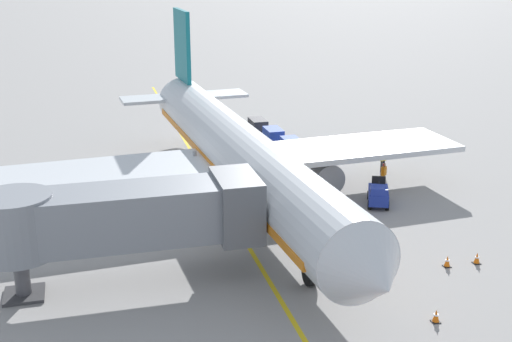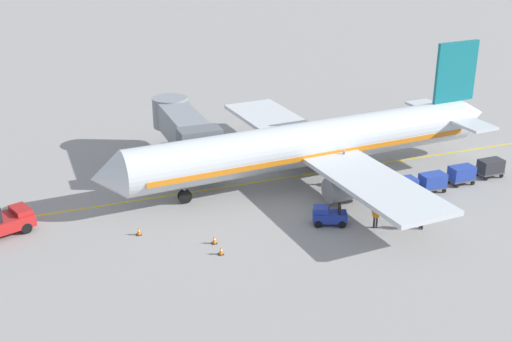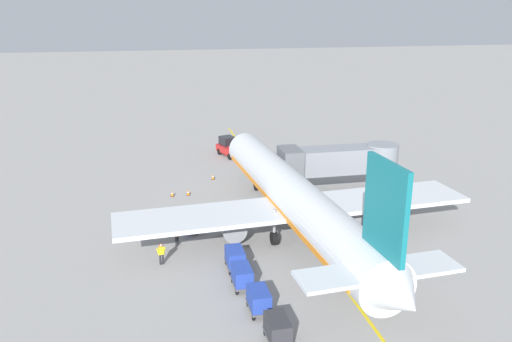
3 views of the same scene
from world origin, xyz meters
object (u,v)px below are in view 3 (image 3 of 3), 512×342
object	(u,v)px
jet_bridge	(339,160)
baggage_cart_third_in_train	(259,299)
ground_crew_wing_walker	(177,235)
ground_crew_loader	(161,253)
safety_cone_nose_right	(188,193)
safety_cone_wing_tip	(213,177)
parked_airliner	(294,198)
safety_cone_nose_left	(172,194)
baggage_cart_front	(235,257)
baggage_cart_second_in_train	(242,275)
baggage_tug_lead	(194,222)
baggage_cart_tail_end	(278,328)
pushback_tractor	(230,148)

from	to	relation	value
jet_bridge	baggage_cart_third_in_train	xyz separation A→B (m)	(-12.98, -20.55, -2.50)
ground_crew_wing_walker	ground_crew_loader	distance (m)	3.34
safety_cone_nose_right	safety_cone_wing_tip	bearing A→B (deg)	55.77
safety_cone_wing_tip	parked_airliner	bearing A→B (deg)	-73.03
safety_cone_nose_left	safety_cone_wing_tip	world-z (taller)	same
baggage_cart_front	baggage_cart_second_in_train	size ratio (longest dim) A/B	1.00
baggage_cart_third_in_train	ground_crew_wing_walker	xyz separation A→B (m)	(-4.47, 10.91, 0.00)
safety_cone_nose_left	safety_cone_nose_right	distance (m)	1.63
baggage_cart_front	safety_cone_wing_tip	size ratio (longest dim) A/B	4.93
baggage_tug_lead	ground_crew_wing_walker	size ratio (longest dim) A/B	1.64
parked_airliner	baggage_cart_tail_end	world-z (taller)	parked_airliner
baggage_cart_second_in_train	baggage_cart_tail_end	world-z (taller)	same
jet_bridge	pushback_tractor	bearing A→B (deg)	118.65
baggage_cart_second_in_train	safety_cone_wing_tip	world-z (taller)	baggage_cart_second_in_train
parked_airliner	ground_crew_loader	bearing A→B (deg)	-162.88
jet_bridge	baggage_cart_front	size ratio (longest dim) A/B	4.36
baggage_tug_lead	baggage_cart_tail_end	world-z (taller)	baggage_tug_lead
baggage_cart_front	safety_cone_nose_right	world-z (taller)	baggage_cart_front
baggage_cart_third_in_train	baggage_cart_tail_end	xyz separation A→B (m)	(0.39, -3.32, 0.00)
baggage_cart_third_in_train	safety_cone_nose_right	xyz separation A→B (m)	(-2.55, 22.68, -0.66)
safety_cone_nose_left	safety_cone_wing_tip	bearing A→B (deg)	43.84
jet_bridge	baggage_cart_tail_end	bearing A→B (deg)	-117.82
pushback_tractor	safety_cone_nose_right	distance (m)	15.54
baggage_cart_tail_end	safety_cone_wing_tip	distance (m)	30.68
parked_airliner	safety_cone_wing_tip	world-z (taller)	parked_airliner
baggage_cart_second_in_train	baggage_tug_lead	bearing A→B (deg)	102.06
parked_airliner	safety_cone_nose_right	distance (m)	14.20
baggage_cart_front	pushback_tractor	bearing A→B (deg)	81.34
jet_bridge	baggage_cart_tail_end	distance (m)	27.10
jet_bridge	baggage_cart_second_in_train	size ratio (longest dim) A/B	4.36
safety_cone_wing_tip	baggage_cart_tail_end	bearing A→B (deg)	-90.45
safety_cone_wing_tip	baggage_tug_lead	bearing A→B (deg)	-104.16
baggage_cart_third_in_train	parked_airliner	bearing A→B (deg)	64.11
baggage_cart_third_in_train	ground_crew_wing_walker	size ratio (longest dim) A/B	1.72
baggage_cart_third_in_train	ground_crew_loader	distance (m)	9.79
ground_crew_wing_walker	baggage_cart_third_in_train	bearing A→B (deg)	-67.73
safety_cone_nose_right	safety_cone_nose_left	bearing A→B (deg)	178.21
baggage_cart_front	ground_crew_wing_walker	size ratio (longest dim) A/B	1.72
baggage_cart_third_in_train	safety_cone_wing_tip	size ratio (longest dim) A/B	4.93
jet_bridge	safety_cone_nose_left	distance (m)	17.59
jet_bridge	parked_airliner	bearing A→B (deg)	-129.11
pushback_tractor	baggage_cart_third_in_train	bearing A→B (deg)	-96.49
parked_airliner	baggage_tug_lead	size ratio (longest dim) A/B	13.48
jet_bridge	baggage_cart_tail_end	xyz separation A→B (m)	(-12.60, -23.87, -2.50)
baggage_tug_lead	baggage_cart_front	world-z (taller)	baggage_tug_lead
jet_bridge	baggage_tug_lead	world-z (taller)	jet_bridge
baggage_tug_lead	baggage_cart_second_in_train	world-z (taller)	baggage_tug_lead
baggage_cart_second_in_train	ground_crew_loader	xyz separation A→B (m)	(-5.33, 4.64, 0.00)
ground_crew_loader	safety_cone_wing_tip	world-z (taller)	ground_crew_loader
ground_crew_wing_walker	safety_cone_wing_tip	world-z (taller)	ground_crew_wing_walker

